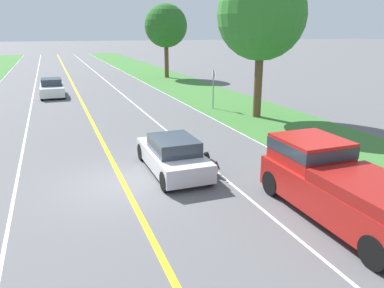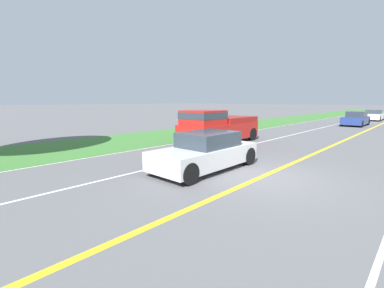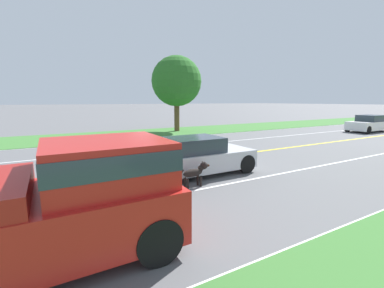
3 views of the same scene
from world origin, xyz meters
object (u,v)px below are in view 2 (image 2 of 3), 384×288
object	(u,v)px
car_trailing_mid	(373,115)
ego_car	(206,152)
dog	(194,150)
car_trailing_near	(356,119)
pickup_truck	(217,126)

from	to	relation	value
car_trailing_mid	ego_car	bearing A→B (deg)	89.30
dog	car_trailing_near	distance (m)	22.68
dog	pickup_truck	size ratio (longest dim) A/B	0.23
ego_car	pickup_truck	bearing A→B (deg)	-56.54
dog	car_trailing_mid	bearing A→B (deg)	-98.63
car_trailing_near	car_trailing_mid	bearing A→B (deg)	-90.72
pickup_truck	dog	bearing A→B (deg)	115.65
ego_car	car_trailing_mid	xyz separation A→B (m)	(-0.41, -33.11, 0.00)
car_trailing_mid	pickup_truck	bearing A→B (deg)	82.52
ego_car	car_trailing_mid	bearing A→B (deg)	-90.70
dog	car_trailing_near	size ratio (longest dim) A/B	0.28
pickup_truck	ego_car	bearing A→B (deg)	123.46
pickup_truck	car_trailing_mid	size ratio (longest dim) A/B	1.25
ego_car	car_trailing_near	bearing A→B (deg)	-90.70
car_trailing_near	car_trailing_mid	xyz separation A→B (m)	(-0.12, -9.81, -0.03)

